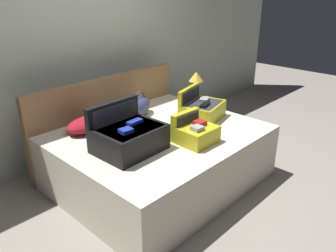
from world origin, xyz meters
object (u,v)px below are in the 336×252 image
object	(u,v)px
hard_case_small	(196,132)
pillow_near_headboard	(88,123)
bed	(160,157)
nightstand	(195,116)
hard_case_large	(128,136)
duffel_bag	(137,107)
hard_case_medium	(202,109)
table_lamp	(196,77)

from	to	relation	value
hard_case_small	pillow_near_headboard	distance (m)	1.11
bed	nightstand	size ratio (longest dim) A/B	4.01
pillow_near_headboard	nightstand	size ratio (longest dim) A/B	1.01
hard_case_large	bed	bearing A→B (deg)	8.94
duffel_bag	hard_case_medium	bearing A→B (deg)	-51.06
hard_case_large	hard_case_medium	world-z (taller)	hard_case_large
hard_case_large	pillow_near_headboard	bearing A→B (deg)	87.52
duffel_bag	pillow_near_headboard	world-z (taller)	duffel_bag
hard_case_small	table_lamp	size ratio (longest dim) A/B	0.91
hard_case_large	pillow_near_headboard	world-z (taller)	hard_case_large
hard_case_medium	nightstand	xyz separation A→B (m)	(0.68, 0.64, -0.44)
hard_case_medium	table_lamp	size ratio (longest dim) A/B	1.42
bed	table_lamp	bearing A→B (deg)	23.91
hard_case_small	hard_case_large	bearing A→B (deg)	150.06
bed	duffel_bag	bearing A→B (deg)	74.61
hard_case_small	duffel_bag	world-z (taller)	duffel_bag
hard_case_medium	nightstand	distance (m)	1.03
bed	pillow_near_headboard	bearing A→B (deg)	129.85
duffel_bag	table_lamp	distance (m)	1.14
hard_case_large	nightstand	distance (m)	1.92
hard_case_small	pillow_near_headboard	xyz separation A→B (m)	(-0.54, 0.97, -0.03)
table_lamp	nightstand	bearing A→B (deg)	0.00
nightstand	table_lamp	distance (m)	0.55
hard_case_small	duffel_bag	xyz separation A→B (m)	(0.06, 0.90, 0.01)
duffel_bag	table_lamp	bearing A→B (deg)	3.59
hard_case_small	table_lamp	distance (m)	1.55
duffel_bag	pillow_near_headboard	distance (m)	0.60
hard_case_large	hard_case_medium	distance (m)	1.07
hard_case_large	hard_case_small	distance (m)	0.63
bed	table_lamp	world-z (taller)	table_lamp
hard_case_small	hard_case_medium	bearing A→B (deg)	33.55
bed	nightstand	distance (m)	1.39
hard_case_large	duffel_bag	xyz separation A→B (m)	(0.61, 0.58, -0.03)
bed	duffel_bag	xyz separation A→B (m)	(0.14, 0.49, 0.40)
duffel_bag	pillow_near_headboard	size ratio (longest dim) A/B	1.04
hard_case_small	pillow_near_headboard	world-z (taller)	hard_case_small
duffel_bag	table_lamp	xyz separation A→B (m)	(1.13, 0.07, 0.11)
hard_case_medium	hard_case_small	bearing A→B (deg)	-161.38
hard_case_medium	pillow_near_headboard	xyz separation A→B (m)	(-1.06, 0.63, -0.04)
hard_case_medium	duffel_bag	xyz separation A→B (m)	(-0.46, 0.57, -0.00)
bed	hard_case_large	xyz separation A→B (m)	(-0.47, -0.09, 0.43)
pillow_near_headboard	hard_case_medium	bearing A→B (deg)	-30.84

